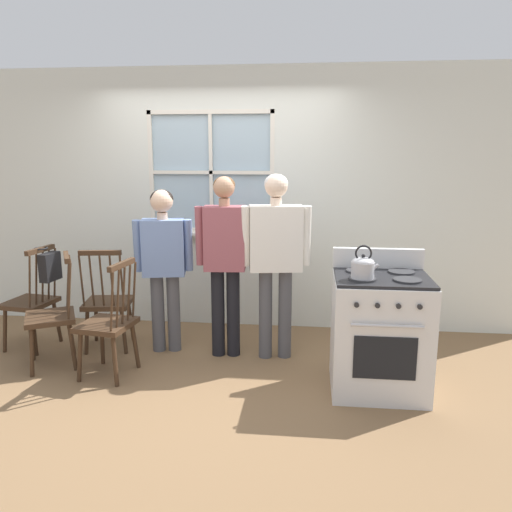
% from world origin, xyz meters
% --- Properties ---
extents(ground_plane, '(16.00, 16.00, 0.00)m').
position_xyz_m(ground_plane, '(0.00, 0.00, 0.00)').
color(ground_plane, brown).
extents(wall_back, '(6.40, 0.16, 2.70)m').
position_xyz_m(wall_back, '(0.01, 1.40, 1.33)').
color(wall_back, silver).
rests_on(wall_back, ground_plane).
extents(chair_by_window, '(0.46, 0.47, 0.99)m').
position_xyz_m(chair_by_window, '(-1.71, 0.51, 0.45)').
color(chair_by_window, '#3D2819').
rests_on(chair_by_window, ground_plane).
extents(chair_near_wall, '(0.48, 0.46, 0.99)m').
position_xyz_m(chair_near_wall, '(-0.98, 0.57, 0.45)').
color(chair_near_wall, '#3D2819').
rests_on(chair_near_wall, ground_plane).
extents(chair_center_cluster, '(0.55, 0.56, 0.99)m').
position_xyz_m(chair_center_cluster, '(-1.30, 0.14, 0.45)').
color(chair_center_cluster, '#3D2819').
rests_on(chair_center_cluster, ground_plane).
extents(chair_near_stove, '(0.46, 0.47, 0.99)m').
position_xyz_m(chair_near_stove, '(-0.73, -0.00, 0.45)').
color(chair_near_stove, '#3D2819').
rests_on(chair_near_stove, ground_plane).
extents(person_elderly_left, '(0.54, 0.28, 1.52)m').
position_xyz_m(person_elderly_left, '(-0.42, 0.58, 0.92)').
color(person_elderly_left, '#4C4C51').
rests_on(person_elderly_left, ground_plane).
extents(person_teen_center, '(0.52, 0.24, 1.64)m').
position_xyz_m(person_teen_center, '(0.16, 0.53, 0.98)').
color(person_teen_center, black).
rests_on(person_teen_center, ground_plane).
extents(person_adult_right, '(0.62, 0.28, 1.67)m').
position_xyz_m(person_adult_right, '(0.62, 0.53, 1.02)').
color(person_adult_right, '#4C4C51').
rests_on(person_adult_right, ground_plane).
extents(stove, '(0.72, 0.68, 1.08)m').
position_xyz_m(stove, '(1.47, -0.02, 0.47)').
color(stove, silver).
rests_on(stove, ground_plane).
extents(kettle, '(0.21, 0.17, 0.25)m').
position_xyz_m(kettle, '(1.31, -0.15, 1.02)').
color(kettle, '#B7B7BC').
rests_on(kettle, stove).
extents(potted_plant, '(0.15, 0.15, 0.24)m').
position_xyz_m(potted_plant, '(-0.04, 1.31, 1.08)').
color(potted_plant, '#42474C').
rests_on(potted_plant, wall_back).
extents(handbag, '(0.21, 0.23, 0.31)m').
position_xyz_m(handbag, '(-1.48, 0.48, 0.82)').
color(handbag, black).
rests_on(handbag, chair_by_window).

